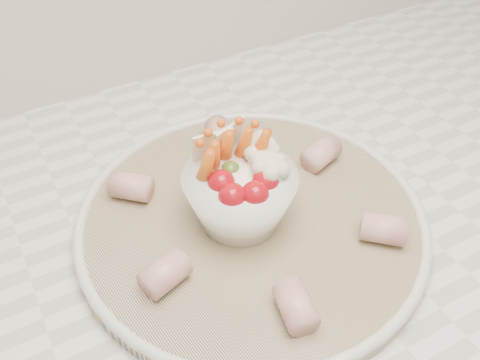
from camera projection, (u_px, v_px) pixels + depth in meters
serving_platter at (252, 219)px, 0.59m from camera, size 0.43×0.43×0.02m
veggie_bowl at (241, 190)px, 0.56m from camera, size 0.12×0.12×0.10m
cured_meat_rolls at (252, 207)px, 0.57m from camera, size 0.29×0.31×0.03m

